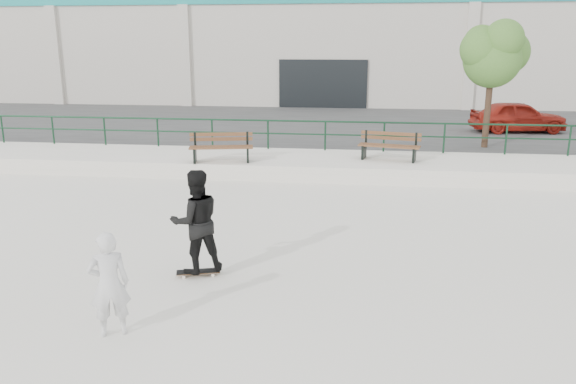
# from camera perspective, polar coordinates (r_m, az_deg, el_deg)

# --- Properties ---
(ground) EXTENTS (120.00, 120.00, 0.00)m
(ground) POSITION_cam_1_polar(r_m,az_deg,el_deg) (9.58, -6.68, -10.57)
(ground) COLOR beige
(ground) RESTS_ON ground
(ledge) EXTENTS (30.00, 3.00, 0.50)m
(ledge) POSITION_cam_1_polar(r_m,az_deg,el_deg) (18.42, 0.39, 2.83)
(ledge) COLOR silver
(ledge) RESTS_ON ground
(parking_strip) EXTENTS (60.00, 14.00, 0.50)m
(parking_strip) POSITION_cam_1_polar(r_m,az_deg,el_deg) (26.75, 2.63, 6.62)
(parking_strip) COLOR #373737
(parking_strip) RESTS_ON ground
(railing) EXTENTS (28.00, 0.06, 1.03)m
(railing) POSITION_cam_1_polar(r_m,az_deg,el_deg) (19.51, 0.86, 6.48)
(railing) COLOR #143721
(railing) RESTS_ON ledge
(commercial_building) EXTENTS (44.20, 16.33, 8.00)m
(commercial_building) POSITION_cam_1_polar(r_m,az_deg,el_deg) (40.43, 4.44, 15.54)
(commercial_building) COLOR beige
(commercial_building) RESTS_ON ground
(bench_left) EXTENTS (2.04, 0.96, 0.91)m
(bench_left) POSITION_cam_1_polar(r_m,az_deg,el_deg) (17.67, -6.80, 4.52)
(bench_left) COLOR #582D1E
(bench_left) RESTS_ON ledge
(bench_right) EXTENTS (1.99, 0.94, 0.88)m
(bench_right) POSITION_cam_1_polar(r_m,az_deg,el_deg) (18.12, 10.26, 4.61)
(bench_right) COLOR #582D1E
(bench_right) RESTS_ON ledge
(tree) EXTENTS (2.47, 2.19, 4.39)m
(tree) POSITION_cam_1_polar(r_m,az_deg,el_deg) (21.02, 20.17, 13.17)
(tree) COLOR #463323
(tree) RESTS_ON parking_strip
(red_car) EXTENTS (3.96, 1.99, 1.29)m
(red_car) POSITION_cam_1_polar(r_m,az_deg,el_deg) (25.37, 22.31, 7.12)
(red_car) COLOR maroon
(red_car) RESTS_ON parking_strip
(skateboard) EXTENTS (0.80, 0.41, 0.09)m
(skateboard) POSITION_cam_1_polar(r_m,az_deg,el_deg) (10.44, -9.10, -8.01)
(skateboard) COLOR black
(skateboard) RESTS_ON ground
(standing_skater) EXTENTS (1.15, 1.07, 1.88)m
(standing_skater) POSITION_cam_1_polar(r_m,az_deg,el_deg) (10.11, -9.33, -2.98)
(standing_skater) COLOR black
(standing_skater) RESTS_ON skateboard
(seated_skater) EXTENTS (0.68, 0.59, 1.57)m
(seated_skater) POSITION_cam_1_polar(r_m,az_deg,el_deg) (8.48, -17.72, -8.91)
(seated_skater) COLOR silver
(seated_skater) RESTS_ON ground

